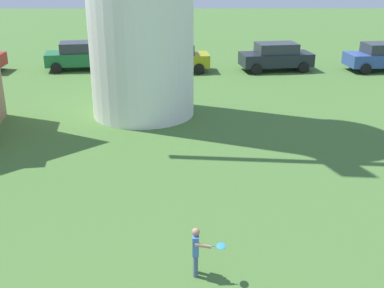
# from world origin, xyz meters

# --- Properties ---
(player_far) EXTENTS (0.66, 0.45, 1.06)m
(player_far) POSITION_xyz_m (0.36, 3.80, 0.61)
(player_far) COLOR slate
(player_far) RESTS_ON ground_plane
(parked_car_green) EXTENTS (4.09, 2.39, 1.56)m
(parked_car_green) POSITION_xyz_m (-5.99, 23.20, 0.81)
(parked_car_green) COLOR #1E6638
(parked_car_green) RESTS_ON ground_plane
(parked_car_mustard) EXTENTS (4.04, 2.17, 1.56)m
(parked_car_mustard) POSITION_xyz_m (-0.62, 22.57, 0.81)
(parked_car_mustard) COLOR #999919
(parked_car_mustard) RESTS_ON ground_plane
(parked_car_black) EXTENTS (4.20, 2.36, 1.56)m
(parked_car_black) POSITION_xyz_m (5.16, 22.82, 0.81)
(parked_car_black) COLOR #1E232D
(parked_car_black) RESTS_ON ground_plane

